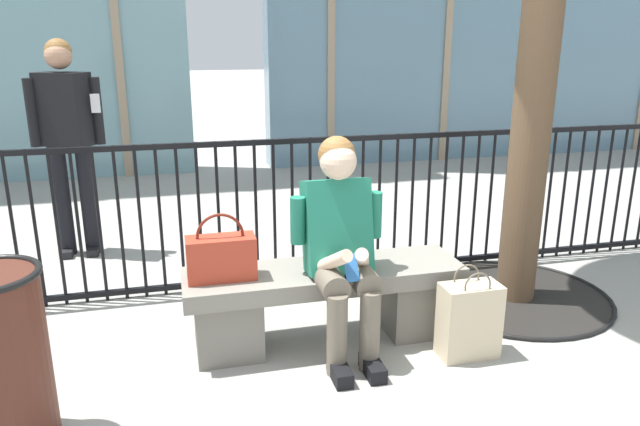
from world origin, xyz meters
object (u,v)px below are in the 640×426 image
seated_person_with_phone (341,241)px  stone_bench (324,297)px  shopping_bag (469,320)px  bystander_at_railing (67,132)px  handbag_on_bench (221,257)px

seated_person_with_phone → stone_bench: bearing=115.0°
shopping_bag → bystander_at_railing: bearing=135.1°
stone_bench → shopping_bag: 0.82m
stone_bench → bystander_at_railing: bystander_at_railing is taller
stone_bench → seated_person_with_phone: size_ratio=1.32×
seated_person_with_phone → handbag_on_bench: size_ratio=3.26×
stone_bench → handbag_on_bench: 0.66m
stone_bench → shopping_bag: bearing=-27.3°
seated_person_with_phone → handbag_on_bench: seated_person_with_phone is taller
shopping_bag → bystander_at_railing: (-2.31, 2.30, 0.78)m
seated_person_with_phone → shopping_bag: size_ratio=2.32×
stone_bench → shopping_bag: (0.73, -0.38, -0.05)m
shopping_bag → bystander_at_railing: 3.35m
seated_person_with_phone → shopping_bag: (0.67, -0.25, -0.43)m
stone_bench → handbag_on_bench: size_ratio=4.30×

